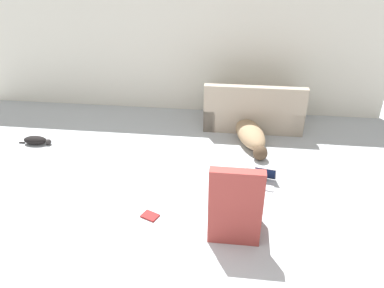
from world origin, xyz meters
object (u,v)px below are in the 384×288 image
Objects in this scene: dog at (251,135)px; side_chair at (235,209)px; couch at (253,112)px; cat at (36,140)px; book_red at (150,216)px; laptop_open at (264,178)px.

dog is 2.19m from side_chair.
side_chair is at bearing -21.24° from dog.
couch is 0.72m from dog.
side_chair reaches higher than cat.
dog is at bearing 58.25° from book_red.
side_chair is at bearing -100.62° from laptop_open.
book_red is at bearing -136.86° from laptop_open.
book_red is at bearing -7.17° from side_chair.
couch is 2.89m from side_chair.
couch is at bearing 16.47° from cat.
book_red is at bearing -36.39° from cat.
side_chair is at bearing 84.67° from couch.
couch is at bearing 104.88° from laptop_open.
dog is at bearing 87.06° from couch.
dog is at bearing 5.78° from cat.
dog is 5.88× the size of book_red.
couch reaches higher than book_red.
book_red is (2.28, -1.60, -0.06)m from cat.
couch is 1.22× the size of dog.
dog is (-0.04, -0.71, -0.12)m from couch.
cat is 1.56× the size of laptop_open.
couch is 4.77× the size of laptop_open.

